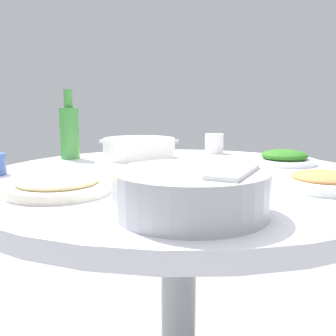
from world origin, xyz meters
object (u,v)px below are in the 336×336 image
object	(u,v)px
dish_noodles	(58,185)
green_bottle	(69,131)
dish_greens	(284,158)
tea_cup_far	(214,143)
soup_bowl	(139,149)
round_dining_table	(179,207)
dish_tofu_braise	(325,181)
rice_bowl	(191,191)

from	to	relation	value
dish_noodles	green_bottle	distance (m)	0.53
dish_greens	tea_cup_far	distance (m)	0.33
soup_bowl	green_bottle	xyz separation A→B (m)	(0.02, -0.24, 0.06)
round_dining_table	dish_greens	xyz separation A→B (m)	(-0.21, 0.33, 0.11)
soup_bowl	dish_tofu_braise	bearing A→B (deg)	48.44
green_bottle	dish_greens	bearing A→B (deg)	85.09
round_dining_table	dish_noodles	world-z (taller)	dish_noodles
dish_greens	round_dining_table	bearing A→B (deg)	-57.51
soup_bowl	dish_noodles	world-z (taller)	soup_bowl
round_dining_table	green_bottle	xyz separation A→B (m)	(-0.27, -0.40, 0.19)
dish_greens	dish_tofu_braise	world-z (taller)	dish_greens
soup_bowl	dish_greens	size ratio (longest dim) A/B	1.40
rice_bowl	dish_greens	distance (m)	0.66
dish_tofu_braise	dish_noodles	distance (m)	0.61
rice_bowl	dish_tofu_braise	bearing A→B (deg)	126.93
rice_bowl	dish_greens	world-z (taller)	rice_bowl
round_dining_table	tea_cup_far	distance (m)	0.49
round_dining_table	dish_noodles	size ratio (longest dim) A/B	4.71
round_dining_table	green_bottle	world-z (taller)	green_bottle
dish_noodles	tea_cup_far	size ratio (longest dim) A/B	3.19
rice_bowl	dish_noodles	xyz separation A→B (m)	(-0.14, -0.30, -0.03)
green_bottle	tea_cup_far	xyz separation A→B (m)	(-0.19, 0.51, -0.06)
rice_bowl	tea_cup_far	size ratio (longest dim) A/B	3.76
dish_tofu_braise	tea_cup_far	bearing A→B (deg)	-159.19
rice_bowl	dish_tofu_braise	distance (m)	0.38
tea_cup_far	rice_bowl	bearing A→B (deg)	-5.14
round_dining_table	tea_cup_far	world-z (taller)	tea_cup_far
soup_bowl	rice_bowl	bearing A→B (deg)	16.10
round_dining_table	rice_bowl	xyz separation A→B (m)	(0.38, 0.04, 0.14)
rice_bowl	soup_bowl	xyz separation A→B (m)	(-0.68, -0.20, -0.01)
dish_greens	dish_noodles	xyz separation A→B (m)	(0.45, -0.59, -0.00)
rice_bowl	tea_cup_far	bearing A→B (deg)	174.86
rice_bowl	dish_tofu_braise	size ratio (longest dim) A/B	1.34
dish_tofu_braise	dish_noodles	bearing A→B (deg)	-81.85
dish_greens	tea_cup_far	world-z (taller)	tea_cup_far
soup_bowl	green_bottle	bearing A→B (deg)	-84.47
rice_bowl	tea_cup_far	xyz separation A→B (m)	(-0.84, 0.08, -0.00)
dish_tofu_braise	dish_noodles	xyz separation A→B (m)	(0.09, -0.60, -0.00)
soup_bowl	green_bottle	size ratio (longest dim) A/B	1.16
round_dining_table	rice_bowl	world-z (taller)	rice_bowl
green_bottle	tea_cup_far	size ratio (longest dim) A/B	3.21
rice_bowl	tea_cup_far	distance (m)	0.84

